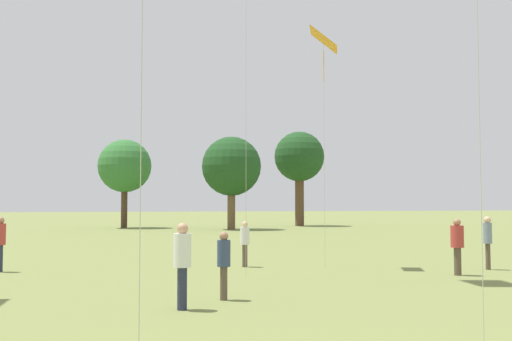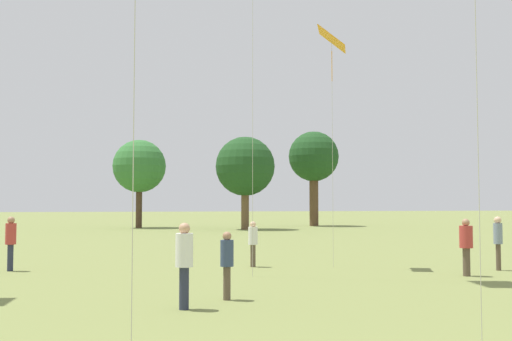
{
  "view_description": "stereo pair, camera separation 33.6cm",
  "coord_description": "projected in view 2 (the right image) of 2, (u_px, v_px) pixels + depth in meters",
  "views": [
    {
      "loc": [
        -2.73,
        -3.67,
        2.2
      ],
      "look_at": [
        -0.05,
        7.32,
        2.81
      ],
      "focal_mm": 42.0,
      "sensor_mm": 36.0,
      "label": 1
    },
    {
      "loc": [
        -2.4,
        -3.74,
        2.2
      ],
      "look_at": [
        -0.05,
        7.32,
        2.81
      ],
      "focal_mm": 42.0,
      "sensor_mm": 36.0,
      "label": 2
    }
  ],
  "objects": [
    {
      "name": "distant_tree_1",
      "position": [
        245.0,
        167.0,
        49.95
      ],
      "size": [
        4.96,
        4.96,
        7.75
      ],
      "color": "brown",
      "rests_on": "ground"
    },
    {
      "name": "person_standing_2",
      "position": [
        11.0,
        238.0,
        19.36
      ],
      "size": [
        0.35,
        0.35,
        1.76
      ],
      "rotation": [
        0.0,
        0.0,
        4.76
      ],
      "color": "#282D42",
      "rests_on": "ground"
    },
    {
      "name": "distant_tree_2",
      "position": [
        314.0,
        158.0,
        57.61
      ],
      "size": [
        4.82,
        4.82,
        9.1
      ],
      "color": "brown",
      "rests_on": "ground"
    },
    {
      "name": "person_standing_3",
      "position": [
        498.0,
        237.0,
        19.57
      ],
      "size": [
        0.37,
        0.37,
        1.76
      ],
      "rotation": [
        0.0,
        0.0,
        0.36
      ],
      "color": "brown",
      "rests_on": "ground"
    },
    {
      "name": "distant_tree_0",
      "position": [
        139.0,
        167.0,
        53.17
      ],
      "size": [
        4.68,
        4.68,
        7.82
      ],
      "color": "#473323",
      "rests_on": "ground"
    },
    {
      "name": "kite_1",
      "position": [
        332.0,
        43.0,
        20.8
      ],
      "size": [
        1.3,
        1.45,
        8.28
      ],
      "rotation": [
        0.0,
        0.0,
        0.41
      ],
      "color": "orange",
      "rests_on": "ground"
    },
    {
      "name": "person_standing_6",
      "position": [
        466.0,
        242.0,
        18.05
      ],
      "size": [
        0.54,
        0.54,
        1.72
      ],
      "rotation": [
        0.0,
        0.0,
        1.01
      ],
      "color": "brown",
      "rests_on": "ground"
    },
    {
      "name": "person_standing_0",
      "position": [
        184.0,
        258.0,
        12.4
      ],
      "size": [
        0.5,
        0.5,
        1.79
      ],
      "rotation": [
        0.0,
        0.0,
        2.07
      ],
      "color": "#282D42",
      "rests_on": "ground"
    },
    {
      "name": "person_standing_1",
      "position": [
        227.0,
        259.0,
        13.61
      ],
      "size": [
        0.36,
        0.36,
        1.55
      ],
      "rotation": [
        0.0,
        0.0,
        3.37
      ],
      "color": "brown",
      "rests_on": "ground"
    },
    {
      "name": "person_standing_4",
      "position": [
        253.0,
        240.0,
        20.63
      ],
      "size": [
        0.44,
        0.44,
        1.57
      ],
      "rotation": [
        0.0,
        0.0,
        2.03
      ],
      "color": "brown",
      "rests_on": "ground"
    }
  ]
}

